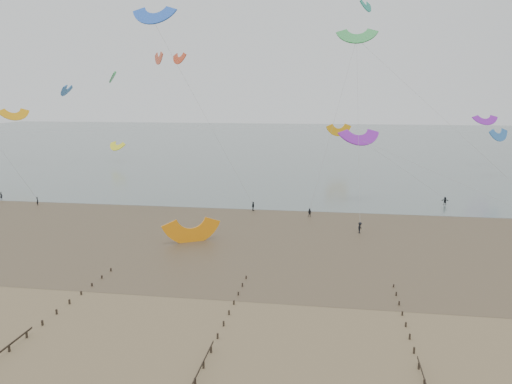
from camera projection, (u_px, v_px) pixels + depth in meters
The scene contains 6 objects.
ground at pixel (188, 318), 51.57m from camera, with size 500.00×500.00×0.00m, color brown.
sea_and_shore at pixel (222, 229), 85.55m from camera, with size 500.00×665.00×0.03m.
kitesurfer_lead at pixel (37, 201), 104.18m from camera, with size 0.63×0.41×1.73m, color black.
kitesurfers at pixel (378, 212), 94.47m from camera, with size 111.14×25.91×1.90m.
grounded_kite at pixel (192, 242), 78.25m from camera, with size 7.68×4.03×5.85m, color orange, non-canonical shape.
kites_airborne at pixel (240, 98), 142.00m from camera, with size 236.42×113.20×44.23m.
Camera 1 is at (14.27, -46.45, 22.78)m, focal length 35.00 mm.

